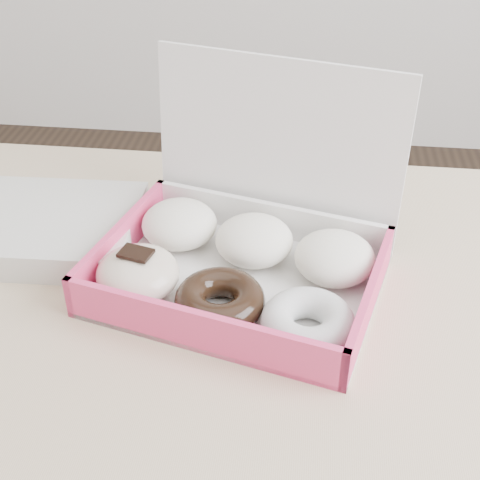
# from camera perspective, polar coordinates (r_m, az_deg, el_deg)

# --- Properties ---
(table) EXTENTS (1.20, 0.80, 0.75)m
(table) POSITION_cam_1_polar(r_m,az_deg,el_deg) (0.81, 10.55, -11.98)
(table) COLOR tan
(table) RESTS_ON ground
(donut_box) EXTENTS (0.38, 0.34, 0.24)m
(donut_box) POSITION_cam_1_polar(r_m,az_deg,el_deg) (0.80, 0.09, -1.14)
(donut_box) COLOR white
(donut_box) RESTS_ON table
(newspapers) EXTENTS (0.25, 0.20, 0.04)m
(newspapers) POSITION_cam_1_polar(r_m,az_deg,el_deg) (0.91, -16.27, 1.07)
(newspapers) COLOR silver
(newspapers) RESTS_ON table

